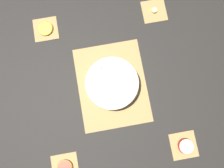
# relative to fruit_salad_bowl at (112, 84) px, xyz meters

# --- Properties ---
(ground_plane) EXTENTS (6.00, 6.00, 0.00)m
(ground_plane) POSITION_rel_fruit_salad_bowl_xyz_m (-0.00, -0.00, -0.05)
(ground_plane) COLOR black
(bamboo_mat_center) EXTENTS (0.44, 0.35, 0.01)m
(bamboo_mat_center) POSITION_rel_fruit_salad_bowl_xyz_m (-0.00, -0.00, -0.04)
(bamboo_mat_center) COLOR #A8844C
(bamboo_mat_center) RESTS_ON ground_plane
(coaster_mat_near_left) EXTENTS (0.13, 0.13, 0.01)m
(coaster_mat_near_left) POSITION_rel_fruit_salad_bowl_xyz_m (-0.36, -0.30, -0.04)
(coaster_mat_near_left) COLOR #A8844C
(coaster_mat_near_left) RESTS_ON ground_plane
(coaster_mat_near_right) EXTENTS (0.13, 0.13, 0.01)m
(coaster_mat_near_right) POSITION_rel_fruit_salad_bowl_xyz_m (0.36, -0.30, -0.04)
(coaster_mat_near_right) COLOR #A8844C
(coaster_mat_near_right) RESTS_ON ground_plane
(coaster_mat_far_left) EXTENTS (0.13, 0.13, 0.01)m
(coaster_mat_far_left) POSITION_rel_fruit_salad_bowl_xyz_m (-0.36, 0.29, -0.04)
(coaster_mat_far_left) COLOR #A8844C
(coaster_mat_far_left) RESTS_ON ground_plane
(coaster_mat_far_right) EXTENTS (0.13, 0.13, 0.01)m
(coaster_mat_far_right) POSITION_rel_fruit_salad_bowl_xyz_m (0.36, 0.29, -0.04)
(coaster_mat_far_right) COLOR #A8844C
(coaster_mat_far_right) RESTS_ON ground_plane
(fruit_salad_bowl) EXTENTS (0.26, 0.26, 0.07)m
(fruit_salad_bowl) POSITION_rel_fruit_salad_bowl_xyz_m (0.00, 0.00, 0.00)
(fruit_salad_bowl) COLOR silver
(fruit_salad_bowl) RESTS_ON bamboo_mat_center
(apple_half) EXTENTS (0.07, 0.07, 0.04)m
(apple_half) POSITION_rel_fruit_salad_bowl_xyz_m (-0.36, -0.30, -0.02)
(apple_half) COLOR #B72D23
(apple_half) RESTS_ON coaster_mat_near_left
(orange_slice_whole) EXTENTS (0.08, 0.08, 0.01)m
(orange_slice_whole) POSITION_rel_fruit_salad_bowl_xyz_m (0.36, 0.29, -0.04)
(orange_slice_whole) COLOR #F9A338
(orange_slice_whole) RESTS_ON coaster_mat_far_right
(banana_coin_single) EXTENTS (0.03, 0.03, 0.01)m
(banana_coin_single) POSITION_rel_fruit_salad_bowl_xyz_m (0.36, -0.30, -0.04)
(banana_coin_single) COLOR #F4EABC
(banana_coin_single) RESTS_ON coaster_mat_near_right
(grapefruit_slice) EXTENTS (0.08, 0.08, 0.01)m
(grapefruit_slice) POSITION_rel_fruit_salad_bowl_xyz_m (-0.36, 0.29, -0.04)
(grapefruit_slice) COLOR red
(grapefruit_slice) RESTS_ON coaster_mat_far_left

